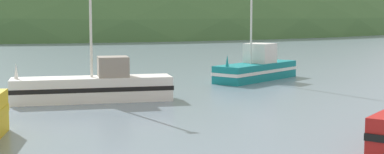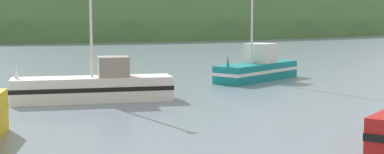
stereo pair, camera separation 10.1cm
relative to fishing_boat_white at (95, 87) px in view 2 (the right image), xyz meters
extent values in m
ellipsoid|color=#47703D|center=(47.73, 211.81, -0.70)|extent=(153.76, 123.00, 73.23)
ellipsoid|color=#47703D|center=(2.80, 139.43, -0.70)|extent=(210.46, 168.37, 51.46)
cube|color=white|center=(-0.09, 0.00, -0.12)|extent=(7.48, 2.00, 1.15)
cube|color=black|center=(-0.09, 0.00, -0.06)|extent=(7.56, 2.02, 0.21)
cone|color=white|center=(-3.50, 0.15, 0.80)|extent=(0.21, 0.21, 0.70)
cube|color=gray|center=(0.89, -0.04, 0.93)|extent=(1.46, 1.40, 0.95)
cylinder|color=silver|center=(-0.11, 0.00, 2.90)|extent=(0.12, 0.12, 4.88)
cube|color=#147F84|center=(10.67, 5.99, -0.17)|extent=(6.65, 5.44, 1.06)
cube|color=white|center=(10.67, 5.99, -0.11)|extent=(6.71, 5.50, 0.19)
cone|color=#147F84|center=(8.10, 4.18, 0.71)|extent=(0.28, 0.28, 0.70)
cube|color=silver|center=(11.00, 6.22, 0.97)|extent=(2.14, 2.17, 1.22)
cylinder|color=silver|center=(10.15, 5.62, 3.47)|extent=(0.12, 0.12, 6.22)
camera|label=1|loc=(-2.80, -26.53, 3.37)|focal=52.73mm
camera|label=2|loc=(-2.70, -26.56, 3.37)|focal=52.73mm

